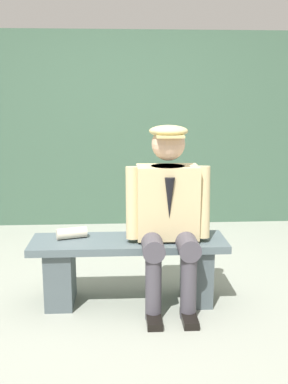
% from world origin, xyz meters
% --- Properties ---
extents(ground_plane, '(30.00, 30.00, 0.00)m').
position_xyz_m(ground_plane, '(0.00, 0.00, 0.00)').
color(ground_plane, gray).
extents(bench, '(1.41, 0.40, 0.48)m').
position_xyz_m(bench, '(0.00, 0.00, 0.29)').
color(bench, '#4B595E').
rests_on(bench, ground).
extents(seated_man, '(0.60, 0.59, 1.30)m').
position_xyz_m(seated_man, '(-0.28, 0.06, 0.73)').
color(seated_man, '#C9B482').
rests_on(seated_man, ground).
extents(rolled_magazine, '(0.23, 0.14, 0.08)m').
position_xyz_m(rolled_magazine, '(0.41, -0.05, 0.52)').
color(rolled_magazine, beige).
rests_on(rolled_magazine, bench).
extents(stadium_wall, '(12.00, 0.24, 2.22)m').
position_xyz_m(stadium_wall, '(0.00, -2.21, 1.11)').
color(stadium_wall, '#3B5845').
rests_on(stadium_wall, ground).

